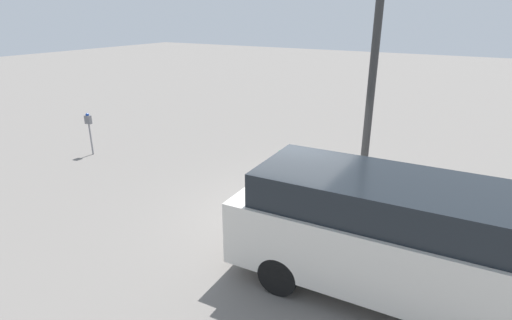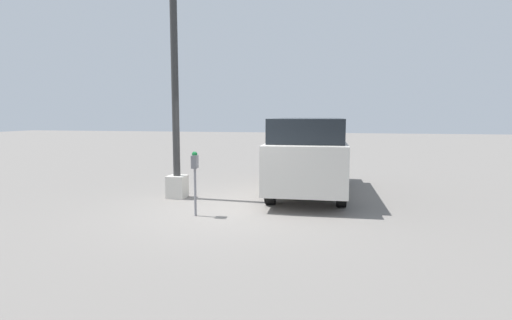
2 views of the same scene
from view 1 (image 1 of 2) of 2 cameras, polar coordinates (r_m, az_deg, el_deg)
ground_plane at (r=8.91m, az=4.28°, el=-8.12°), size 80.00×80.00×0.00m
parking_meter_near at (r=9.14m, az=3.48°, el=-0.63°), size 0.21×0.13×1.31m
parking_meter_far at (r=13.42m, az=-22.78°, el=4.74°), size 0.21×0.13×1.34m
lamp_post at (r=9.21m, az=15.89°, el=7.33°), size 0.44×0.44×6.46m
parked_van at (r=6.50m, az=19.09°, el=-10.08°), size 5.13×2.01×1.95m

